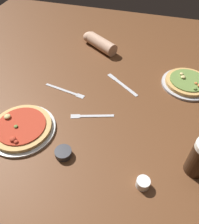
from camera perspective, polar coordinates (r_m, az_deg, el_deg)
name	(u,v)px	position (r m, az deg, el deg)	size (l,w,h in m)	color
ground_plane	(100,117)	(1.10, 0.00, -1.25)	(2.40, 2.40, 0.03)	brown
pizza_plate_near	(22,128)	(1.07, -18.92, -3.78)	(0.30, 0.30, 0.05)	silver
pizza_plate_far	(187,83)	(1.33, 21.16, 6.89)	(0.27, 0.27, 0.05)	#B2B2B7
ramekin_sauce	(63,153)	(0.95, -9.05, -10.09)	(0.07, 0.07, 0.03)	#333338
ramekin_butter	(143,183)	(0.89, 10.84, -17.11)	(0.05, 0.05, 0.04)	white
fork_left	(91,116)	(1.08, -2.13, -0.96)	(0.20, 0.08, 0.01)	silver
knife_right	(122,84)	(1.26, 5.65, 6.95)	(0.20, 0.16, 0.01)	silver
fork_spare	(66,91)	(1.23, -8.50, 5.31)	(0.23, 0.06, 0.01)	silver
diner_arm	(98,42)	(1.56, -0.37, 17.18)	(0.26, 0.20, 0.08)	tan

